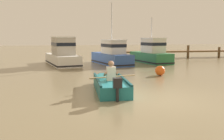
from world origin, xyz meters
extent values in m
plane|color=#7A6B4C|center=(0.00, 0.00, 0.00)|extent=(120.00, 120.00, 0.00)
cube|color=brown|center=(9.84, 15.43, 0.66)|extent=(14.86, 1.50, 0.16)
cylinder|color=brown|center=(2.82, 16.13, 0.65)|extent=(0.24, 0.24, 1.29)
cylinder|color=brown|center=(6.33, 16.13, 0.58)|extent=(0.24, 0.24, 1.15)
cylinder|color=brown|center=(9.84, 14.73, 0.64)|extent=(0.24, 0.24, 1.29)
cylinder|color=brown|center=(13.36, 14.73, 0.54)|extent=(0.24, 0.24, 1.08)
cube|color=#1E727A|center=(-1.04, 1.49, 0.22)|extent=(1.37, 3.19, 0.44)
cube|color=#1E727A|center=(-0.89, 3.21, 0.22)|extent=(0.64, 0.45, 0.42)
cube|color=#103F43|center=(-1.55, 1.53, 0.47)|extent=(0.35, 3.03, 0.08)
cube|color=#103F43|center=(-0.53, 1.44, 0.47)|extent=(0.35, 3.03, 0.08)
cube|color=teal|center=(-1.05, 1.39, 0.40)|extent=(1.03, 0.37, 0.06)
cylinder|color=black|center=(-1.19, -0.15, 0.27)|extent=(0.11, 0.11, 0.54)
cube|color=black|center=(-1.19, -0.15, 0.62)|extent=(0.30, 0.26, 0.32)
cube|color=beige|center=(-1.05, 1.34, 0.70)|extent=(0.36, 0.25, 0.52)
sphere|color=#9E7051|center=(-1.05, 1.34, 1.08)|extent=(0.22, 0.22, 0.22)
cylinder|color=#9E7051|center=(-1.27, 1.41, 0.68)|extent=(0.13, 0.43, 0.23)
cylinder|color=#9E7051|center=(-0.83, 1.37, 0.68)|extent=(0.13, 0.43, 0.23)
cylinder|color=tan|center=(-0.86, 1.82, 0.50)|extent=(1.96, 0.50, 0.06)
cube|color=white|center=(-2.55, 11.54, 0.39)|extent=(2.59, 5.21, 0.77)
cube|color=black|center=(-2.55, 11.54, 0.14)|extent=(2.64, 5.26, 0.10)
cube|color=#B2ADA3|center=(-2.47, 11.09, 1.41)|extent=(1.69, 2.30, 1.27)
cube|color=black|center=(-2.47, 11.09, 1.56)|extent=(1.73, 2.34, 0.24)
cube|color=white|center=(-2.47, 11.09, 2.08)|extent=(1.78, 2.42, 0.08)
cube|color=#2D519E|center=(1.16, 11.06, 0.42)|extent=(2.40, 5.00, 0.83)
cube|color=black|center=(1.16, 11.06, 0.15)|extent=(2.45, 5.05, 0.10)
cube|color=silver|center=(1.24, 10.64, 1.33)|extent=(1.55, 2.20, 1.00)
cube|color=black|center=(1.24, 10.64, 1.46)|extent=(1.58, 2.24, 0.24)
cube|color=white|center=(1.24, 10.64, 1.87)|extent=(1.62, 2.31, 0.08)
cylinder|color=silver|center=(1.18, 10.95, 2.78)|extent=(0.10, 0.10, 3.89)
cube|color=#287042|center=(4.55, 11.44, 0.42)|extent=(2.23, 4.60, 0.84)
cube|color=black|center=(4.55, 11.44, 0.15)|extent=(2.28, 4.64, 0.10)
cube|color=silver|center=(4.61, 11.04, 1.40)|extent=(1.50, 2.02, 1.12)
cube|color=black|center=(4.61, 11.04, 1.54)|extent=(1.53, 2.05, 0.24)
cube|color=white|center=(4.61, 11.04, 2.00)|extent=(1.57, 2.12, 0.08)
cylinder|color=silver|center=(4.56, 11.33, 2.24)|extent=(0.10, 0.10, 2.81)
sphere|color=#E55919|center=(2.44, 4.73, 0.27)|extent=(0.54, 0.54, 0.54)
camera|label=1|loc=(-3.12, -7.74, 2.06)|focal=40.09mm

